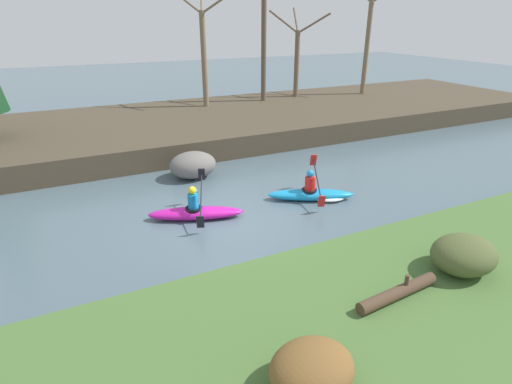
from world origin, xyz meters
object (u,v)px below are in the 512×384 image
Objects in this scene: driftwood_log at (398,293)px; boulder_midstream at (193,165)px; kayaker_middle at (196,212)px; kayaker_lead at (314,194)px.

boulder_midstream is at bearing 93.77° from driftwood_log.
kayaker_middle is 3.29m from boulder_midstream.
kayaker_lead is at bearing 15.09° from kayaker_middle.
kayaker_lead is 1.42× the size of driftwood_log.
kayaker_middle reaches higher than driftwood_log.
kayaker_lead reaches higher than boulder_midstream.
kayaker_lead is 4.56m from boulder_midstream.
kayaker_lead is 0.99× the size of kayaker_middle.
driftwood_log is (2.16, -5.65, 0.40)m from kayaker_middle.
kayaker_lead is 5.57m from driftwood_log.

